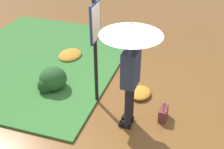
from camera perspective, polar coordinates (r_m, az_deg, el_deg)
ground_plane at (r=5.51m, az=1.20°, el=-9.34°), size 18.00×18.00×0.00m
grass_verge at (r=7.67m, az=-13.83°, el=2.90°), size 4.80×4.00×0.05m
person_with_umbrella at (r=4.56m, az=3.65°, el=4.68°), size 0.96×0.96×2.04m
info_sign_post at (r=5.29m, az=-3.22°, el=7.42°), size 0.44×0.07×2.30m
handbag at (r=5.61m, az=9.83°, el=-7.32°), size 0.30×0.15×0.37m
shrub_cluster at (r=6.35m, az=-11.52°, el=-1.04°), size 0.63×0.58×0.52m
leaf_pile_near_person at (r=7.61m, az=-8.06°, el=3.76°), size 0.69×0.56×0.15m
leaf_pile_by_bench at (r=6.19m, az=5.48°, el=-3.53°), size 0.53×0.43×0.12m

